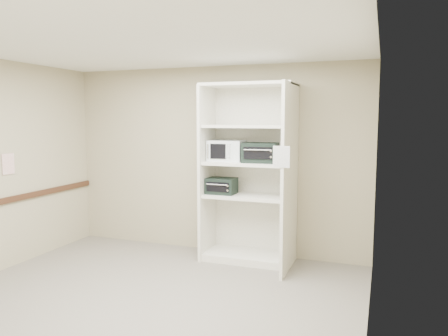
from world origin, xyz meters
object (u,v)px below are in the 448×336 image
(toaster_oven_upper, at_px, (260,153))
(toaster_oven_lower, at_px, (222,186))
(microwave, at_px, (227,151))
(shelving_unit, at_px, (252,180))

(toaster_oven_upper, height_order, toaster_oven_lower, toaster_oven_upper)
(microwave, relative_size, toaster_oven_lower, 1.21)
(toaster_oven_lower, bearing_deg, toaster_oven_upper, 3.12)
(microwave, bearing_deg, toaster_oven_lower, -114.69)
(shelving_unit, distance_m, toaster_oven_lower, 0.43)
(microwave, relative_size, toaster_oven_upper, 1.04)
(shelving_unit, relative_size, toaster_oven_upper, 5.30)
(shelving_unit, distance_m, toaster_oven_upper, 0.39)
(shelving_unit, relative_size, microwave, 5.11)
(shelving_unit, height_order, toaster_oven_upper, shelving_unit)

